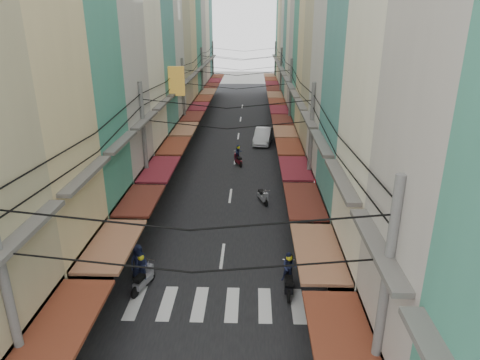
% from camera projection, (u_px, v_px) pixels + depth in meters
% --- Properties ---
extents(ground, '(160.00, 160.00, 0.00)m').
position_uv_depth(ground, '(225.00, 238.00, 23.98)').
color(ground, slate).
rests_on(ground, ground).
extents(road, '(10.00, 80.00, 0.02)m').
position_uv_depth(road, '(238.00, 141.00, 42.67)').
color(road, black).
rests_on(road, ground).
extents(sidewalk_left, '(3.00, 80.00, 0.06)m').
position_uv_depth(sidewalk_left, '(173.00, 141.00, 42.85)').
color(sidewalk_left, gray).
rests_on(sidewalk_left, ground).
extents(sidewalk_right, '(3.00, 80.00, 0.06)m').
position_uv_depth(sidewalk_right, '(303.00, 142.00, 42.47)').
color(sidewalk_right, gray).
rests_on(sidewalk_right, ground).
extents(crosswalk, '(7.55, 2.40, 0.01)m').
position_uv_depth(crosswalk, '(216.00, 304.00, 18.36)').
color(crosswalk, silver).
rests_on(crosswalk, ground).
extents(building_row_left, '(7.80, 67.67, 23.70)m').
position_uv_depth(building_row_left, '(143.00, 40.00, 36.22)').
color(building_row_left, beige).
rests_on(building_row_left, ground).
extents(building_row_right, '(7.80, 68.98, 22.59)m').
position_uv_depth(building_row_right, '(330.00, 45.00, 35.78)').
color(building_row_right, '#418F75').
rests_on(building_row_right, ground).
extents(utility_poles, '(10.20, 66.13, 8.20)m').
position_uv_depth(utility_poles, '(235.00, 81.00, 35.67)').
color(utility_poles, slate).
rests_on(utility_poles, ground).
extents(white_car, '(5.36, 2.65, 1.82)m').
position_uv_depth(white_car, '(263.00, 143.00, 42.08)').
color(white_car, silver).
rests_on(white_car, ground).
extents(bicycle, '(1.77, 0.73, 1.20)m').
position_uv_depth(bicycle, '(348.00, 216.00, 26.57)').
color(bicycle, black).
rests_on(bicycle, ground).
extents(moving_scooters, '(7.10, 19.51, 1.97)m').
position_uv_depth(moving_scooters, '(233.00, 225.00, 24.19)').
color(moving_scooters, black).
rests_on(moving_scooters, ground).
extents(parked_scooters, '(12.70, 12.90, 1.01)m').
position_uv_depth(parked_scooters, '(323.00, 279.00, 19.30)').
color(parked_scooters, black).
rests_on(parked_scooters, ground).
extents(pedestrians, '(13.96, 19.56, 2.21)m').
position_uv_depth(pedestrians, '(158.00, 208.00, 25.25)').
color(pedestrians, black).
rests_on(pedestrians, ground).
extents(market_umbrella, '(2.29, 2.29, 2.41)m').
position_uv_depth(market_umbrella, '(331.00, 214.00, 21.90)').
color(market_umbrella, '#B2B2B7').
rests_on(market_umbrella, ground).
extents(traffic_sign, '(0.10, 0.70, 3.19)m').
position_uv_depth(traffic_sign, '(314.00, 193.00, 23.94)').
color(traffic_sign, slate).
rests_on(traffic_sign, ground).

